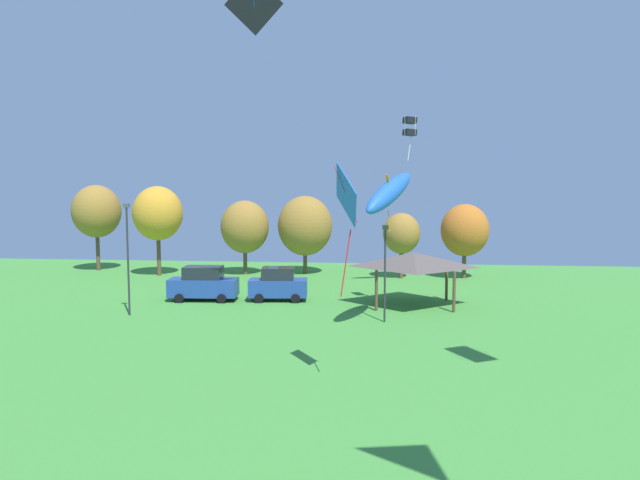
# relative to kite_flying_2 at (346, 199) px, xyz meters

# --- Properties ---
(kite_flying_2) EXTENTS (0.94, 2.49, 5.25)m
(kite_flying_2) POSITION_rel_kite_flying_2_xyz_m (0.00, 0.00, 0.00)
(kite_flying_2) COLOR blue
(kite_flying_3) EXTENTS (0.91, 0.90, 2.69)m
(kite_flying_3) POSITION_rel_kite_flying_2_xyz_m (3.16, 14.27, 4.22)
(kite_flying_3) COLOR black
(kite_flying_4) EXTENTS (3.45, 4.93, 3.70)m
(kite_flying_4) POSITION_rel_kite_flying_2_xyz_m (1.83, 9.67, 0.18)
(kite_flying_4) COLOR blue
(kite_flying_6) EXTENTS (3.09, 0.97, 3.03)m
(kite_flying_6) POSITION_rel_kite_flying_2_xyz_m (-5.35, 8.43, 10.04)
(kite_flying_6) COLOR black
(parked_car_leftmost) EXTENTS (4.86, 2.27, 2.42)m
(parked_car_leftmost) POSITION_rel_kite_flying_2_xyz_m (-10.94, 16.63, -6.28)
(parked_car_leftmost) COLOR #234299
(parked_car_leftmost) RESTS_ON ground
(parked_car_second_from_left) EXTENTS (4.20, 2.24, 2.36)m
(parked_car_second_from_left) POSITION_rel_kite_flying_2_xyz_m (-5.69, 17.10, -6.31)
(parked_car_second_from_left) COLOR #234299
(parked_car_second_from_left) RESTS_ON ground
(park_pavilion) EXTENTS (6.37, 5.12, 3.60)m
(park_pavilion) POSITION_rel_kite_flying_2_xyz_m (3.65, 16.46, -4.39)
(park_pavilion) COLOR brown
(park_pavilion) RESTS_ON ground
(light_post_0) EXTENTS (0.36, 0.20, 5.73)m
(light_post_0) POSITION_rel_kite_flying_2_xyz_m (1.68, 11.35, -4.21)
(light_post_0) COLOR #2D2D33
(light_post_0) RESTS_ON ground
(light_post_1) EXTENTS (0.36, 0.20, 6.96)m
(light_post_1) POSITION_rel_kite_flying_2_xyz_m (-14.09, 11.56, -3.58)
(light_post_1) COLOR #2D2D33
(light_post_1) RESTS_ON ground
(treeline_tree_0) EXTENTS (4.56, 4.56, 8.19)m
(treeline_tree_0) POSITION_rel_kite_flying_2_xyz_m (-25.53, 30.07, -1.80)
(treeline_tree_0) COLOR brown
(treeline_tree_0) RESTS_ON ground
(treeline_tree_1) EXTENTS (4.43, 4.43, 8.08)m
(treeline_tree_1) POSITION_rel_kite_flying_2_xyz_m (-18.46, 27.53, -1.85)
(treeline_tree_1) COLOR brown
(treeline_tree_1) RESTS_ON ground
(treeline_tree_2) EXTENTS (4.38, 4.38, 6.78)m
(treeline_tree_2) POSITION_rel_kite_flying_2_xyz_m (-10.84, 29.00, -3.11)
(treeline_tree_2) COLOR brown
(treeline_tree_2) RESTS_ON ground
(treeline_tree_3) EXTENTS (5.00, 5.00, 7.20)m
(treeline_tree_3) POSITION_rel_kite_flying_2_xyz_m (-5.42, 30.00, -3.04)
(treeline_tree_3) COLOR brown
(treeline_tree_3) RESTS_ON ground
(treeline_tree_4) EXTENTS (3.25, 3.25, 5.75)m
(treeline_tree_4) POSITION_rel_kite_flying_2_xyz_m (3.32, 28.09, -3.54)
(treeline_tree_4) COLOR brown
(treeline_tree_4) RESTS_ON ground
(treeline_tree_5) EXTENTS (4.16, 4.16, 6.52)m
(treeline_tree_5) POSITION_rel_kite_flying_2_xyz_m (8.83, 28.73, -3.25)
(treeline_tree_5) COLOR brown
(treeline_tree_5) RESTS_ON ground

